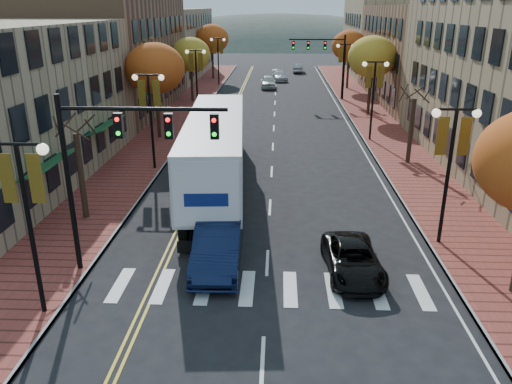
# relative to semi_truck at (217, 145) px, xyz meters

# --- Properties ---
(ground) EXTENTS (200.00, 200.00, 0.00)m
(ground) POSITION_rel_semi_truck_xyz_m (3.05, -12.83, -2.58)
(ground) COLOR black
(ground) RESTS_ON ground
(sidewalk_left) EXTENTS (4.00, 85.00, 0.15)m
(sidewalk_left) POSITION_rel_semi_truck_xyz_m (-5.95, 19.67, -2.51)
(sidewalk_left) COLOR brown
(sidewalk_left) RESTS_ON ground
(sidewalk_right) EXTENTS (4.00, 85.00, 0.15)m
(sidewalk_right) POSITION_rel_semi_truck_xyz_m (12.05, 19.67, -2.51)
(sidewalk_right) COLOR brown
(sidewalk_right) RESTS_ON ground
(building_left_mid) EXTENTS (12.00, 24.00, 11.00)m
(building_left_mid) POSITION_rel_semi_truck_xyz_m (-13.95, 23.17, 2.92)
(building_left_mid) COLOR brown
(building_left_mid) RESTS_ON ground
(building_left_far) EXTENTS (12.00, 26.00, 9.50)m
(building_left_far) POSITION_rel_semi_truck_xyz_m (-13.95, 48.17, 2.17)
(building_left_far) COLOR #9E8966
(building_left_far) RESTS_ON ground
(building_right_mid) EXTENTS (15.00, 24.00, 10.00)m
(building_right_mid) POSITION_rel_semi_truck_xyz_m (21.55, 29.17, 2.42)
(building_right_mid) COLOR brown
(building_right_mid) RESTS_ON ground
(building_right_far) EXTENTS (15.00, 20.00, 11.00)m
(building_right_far) POSITION_rel_semi_truck_xyz_m (21.55, 51.17, 2.92)
(building_right_far) COLOR #9E8966
(building_right_far) RESTS_ON ground
(tree_left_a) EXTENTS (0.28, 0.28, 4.20)m
(tree_left_a) POSITION_rel_semi_truck_xyz_m (-5.95, -4.83, -0.33)
(tree_left_a) COLOR #382619
(tree_left_a) RESTS_ON sidewalk_left
(tree_left_b) EXTENTS (4.48, 4.48, 7.21)m
(tree_left_b) POSITION_rel_semi_truck_xyz_m (-5.95, 11.17, 2.86)
(tree_left_b) COLOR #382619
(tree_left_b) RESTS_ON sidewalk_left
(tree_left_c) EXTENTS (4.16, 4.16, 6.69)m
(tree_left_c) POSITION_rel_semi_truck_xyz_m (-5.95, 27.17, 2.47)
(tree_left_c) COLOR #382619
(tree_left_c) RESTS_ON sidewalk_left
(tree_left_d) EXTENTS (4.61, 4.61, 7.42)m
(tree_left_d) POSITION_rel_semi_truck_xyz_m (-5.95, 45.17, 3.02)
(tree_left_d) COLOR #382619
(tree_left_d) RESTS_ON sidewalk_left
(tree_right_b) EXTENTS (0.28, 0.28, 4.20)m
(tree_right_b) POSITION_rel_semi_truck_xyz_m (12.05, 5.17, -0.33)
(tree_right_b) COLOR #382619
(tree_right_b) RESTS_ON sidewalk_right
(tree_right_c) EXTENTS (4.48, 4.48, 7.21)m
(tree_right_c) POSITION_rel_semi_truck_xyz_m (12.05, 21.17, 2.86)
(tree_right_c) COLOR #382619
(tree_right_c) RESTS_ON sidewalk_right
(tree_right_d) EXTENTS (4.35, 4.35, 7.00)m
(tree_right_d) POSITION_rel_semi_truck_xyz_m (12.05, 37.17, 2.71)
(tree_right_d) COLOR #382619
(tree_right_d) RESTS_ON sidewalk_right
(lamp_left_a) EXTENTS (1.96, 0.36, 6.05)m
(lamp_left_a) POSITION_rel_semi_truck_xyz_m (-4.45, -12.83, 1.71)
(lamp_left_a) COLOR black
(lamp_left_a) RESTS_ON ground
(lamp_left_b) EXTENTS (1.96, 0.36, 6.05)m
(lamp_left_b) POSITION_rel_semi_truck_xyz_m (-4.45, 3.17, 1.71)
(lamp_left_b) COLOR black
(lamp_left_b) RESTS_ON ground
(lamp_left_c) EXTENTS (1.96, 0.36, 6.05)m
(lamp_left_c) POSITION_rel_semi_truck_xyz_m (-4.45, 21.17, 1.71)
(lamp_left_c) COLOR black
(lamp_left_c) RESTS_ON ground
(lamp_left_d) EXTENTS (1.96, 0.36, 6.05)m
(lamp_left_d) POSITION_rel_semi_truck_xyz_m (-4.45, 39.17, 1.71)
(lamp_left_d) COLOR black
(lamp_left_d) RESTS_ON ground
(lamp_right_a) EXTENTS (1.96, 0.36, 6.05)m
(lamp_right_a) POSITION_rel_semi_truck_xyz_m (10.55, -6.83, 1.71)
(lamp_right_a) COLOR black
(lamp_right_a) RESTS_ON ground
(lamp_right_b) EXTENTS (1.96, 0.36, 6.05)m
(lamp_right_b) POSITION_rel_semi_truck_xyz_m (10.55, 11.17, 1.71)
(lamp_right_b) COLOR black
(lamp_right_b) RESTS_ON ground
(lamp_right_c) EXTENTS (1.96, 0.36, 6.05)m
(lamp_right_c) POSITION_rel_semi_truck_xyz_m (10.55, 29.17, 1.71)
(lamp_right_c) COLOR black
(lamp_right_c) RESTS_ON ground
(traffic_mast_near) EXTENTS (6.10, 0.35, 7.00)m
(traffic_mast_near) POSITION_rel_semi_truck_xyz_m (-2.43, -9.83, 2.34)
(traffic_mast_near) COLOR black
(traffic_mast_near) RESTS_ON ground
(traffic_mast_far) EXTENTS (6.10, 0.34, 7.00)m
(traffic_mast_far) POSITION_rel_semi_truck_xyz_m (8.53, 29.17, 2.34)
(traffic_mast_far) COLOR black
(traffic_mast_far) RESTS_ON ground
(semi_truck) EXTENTS (4.02, 17.82, 4.42)m
(semi_truck) POSITION_rel_semi_truck_xyz_m (0.00, 0.00, 0.00)
(semi_truck) COLOR black
(semi_truck) RESTS_ON ground
(navy_sedan) EXTENTS (1.99, 5.30, 1.73)m
(navy_sedan) POSITION_rel_semi_truck_xyz_m (1.07, -9.10, -1.72)
(navy_sedan) COLOR black
(navy_sedan) RESTS_ON ground
(black_suv) EXTENTS (2.26, 4.52, 1.23)m
(black_suv) POSITION_rel_semi_truck_xyz_m (6.40, -9.56, -1.97)
(black_suv) COLOR black
(black_suv) RESTS_ON ground
(car_far_white) EXTENTS (2.00, 4.68, 1.58)m
(car_far_white) POSITION_rel_semi_truck_xyz_m (2.10, 37.61, -1.79)
(car_far_white) COLOR silver
(car_far_white) RESTS_ON ground
(car_far_silver) EXTENTS (2.46, 4.78, 1.33)m
(car_far_silver) POSITION_rel_semi_truck_xyz_m (3.55, 44.20, -1.92)
(car_far_silver) COLOR #B3B3BB
(car_far_silver) RESTS_ON ground
(car_far_oncoming) EXTENTS (1.73, 4.26, 1.37)m
(car_far_oncoming) POSITION_rel_semi_truck_xyz_m (6.46, 53.63, -1.89)
(car_far_oncoming) COLOR #98989F
(car_far_oncoming) RESTS_ON ground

